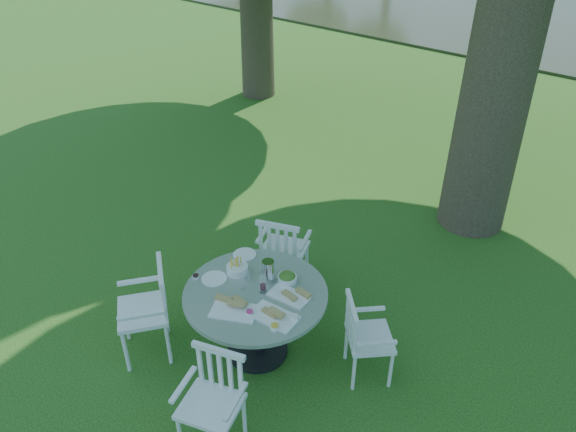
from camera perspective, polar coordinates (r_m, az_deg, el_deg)
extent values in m
plane|color=#153F0D|center=(6.05, -1.20, -7.58)|extent=(140.00, 140.00, 0.00)
cylinder|color=black|center=(5.41, -3.09, -13.42)|extent=(0.56, 0.56, 0.04)
cylinder|color=black|center=(5.17, -3.20, -10.79)|extent=(0.12, 0.12, 0.64)
cylinder|color=gray|center=(4.94, -3.32, -7.91)|extent=(1.27, 1.27, 0.04)
cylinder|color=white|center=(5.07, 10.39, -15.13)|extent=(0.03, 0.03, 0.40)
cylinder|color=white|center=(5.30, 9.43, -12.30)|extent=(0.03, 0.03, 0.40)
cylinder|color=white|center=(5.00, 6.70, -15.53)|extent=(0.03, 0.03, 0.40)
cylinder|color=white|center=(5.24, 5.94, -12.64)|extent=(0.03, 0.03, 0.40)
cube|color=white|center=(4.99, 8.31, -12.15)|extent=(0.56, 0.56, 0.04)
cube|color=white|center=(4.83, 6.39, -10.77)|extent=(0.31, 0.32, 0.41)
cylinder|color=white|center=(6.09, 1.90, -4.62)|extent=(0.04, 0.04, 0.44)
cylinder|color=white|center=(6.18, -1.61, -3.92)|extent=(0.04, 0.04, 0.44)
cylinder|color=white|center=(5.82, 0.90, -6.64)|extent=(0.04, 0.04, 0.44)
cylinder|color=white|center=(5.92, -2.77, -5.87)|extent=(0.04, 0.04, 0.44)
cube|color=white|center=(5.85, -0.41, -3.38)|extent=(0.57, 0.55, 0.04)
cube|color=white|center=(5.58, -1.06, -2.80)|extent=(0.44, 0.20, 0.45)
cylinder|color=white|center=(5.59, -16.18, -10.13)|extent=(0.04, 0.04, 0.46)
cylinder|color=white|center=(5.29, -16.15, -13.11)|extent=(0.04, 0.04, 0.46)
cylinder|color=white|center=(5.56, -12.34, -9.66)|extent=(0.04, 0.04, 0.46)
cylinder|color=white|center=(5.26, -12.05, -12.63)|extent=(0.04, 0.04, 0.46)
cube|color=white|center=(5.25, -14.56, -9.36)|extent=(0.64, 0.63, 0.04)
cube|color=white|center=(5.10, -12.58, -7.27)|extent=(0.40, 0.32, 0.47)
cylinder|color=white|center=(4.81, -8.78, -18.15)|extent=(0.03, 0.03, 0.43)
cylinder|color=white|center=(4.69, -4.48, -19.57)|extent=(0.03, 0.03, 0.43)
cube|color=white|center=(4.48, -7.88, -18.59)|extent=(0.54, 0.51, 0.04)
cube|color=white|center=(4.43, -6.92, -15.24)|extent=(0.42, 0.17, 0.43)
cube|color=white|center=(4.75, -5.52, -9.60)|extent=(0.45, 0.38, 0.01)
cube|color=white|center=(4.68, -1.42, -10.15)|extent=(0.42, 0.27, 0.02)
cube|color=white|center=(4.87, 0.10, -8.11)|extent=(0.37, 0.23, 0.01)
cylinder|color=white|center=(5.09, -7.51, -6.33)|extent=(0.23, 0.23, 0.01)
cylinder|color=white|center=(5.35, -4.43, -3.93)|extent=(0.22, 0.22, 0.01)
cylinder|color=white|center=(5.12, -5.18, -5.41)|extent=(0.20, 0.20, 0.08)
cylinder|color=white|center=(5.01, -0.08, -6.39)|extent=(0.17, 0.17, 0.06)
cylinder|color=silver|center=(4.96, -2.03, -5.64)|extent=(0.11, 0.11, 0.22)
cylinder|color=white|center=(4.87, -2.56, -6.96)|extent=(0.06, 0.06, 0.17)
cylinder|color=white|center=(5.02, -4.14, -6.13)|extent=(0.06, 0.06, 0.10)
cylinder|color=white|center=(4.94, -4.66, -6.87)|extent=(0.06, 0.06, 0.10)
cylinder|color=white|center=(4.71, -3.91, -9.82)|extent=(0.06, 0.06, 0.03)
cylinder|color=white|center=(4.57, -1.35, -11.23)|extent=(0.08, 0.08, 0.03)
cylinder|color=white|center=(4.65, 0.71, -10.33)|extent=(0.07, 0.07, 0.03)
cylinder|color=white|center=(5.12, -9.34, -6.14)|extent=(0.06, 0.06, 0.03)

